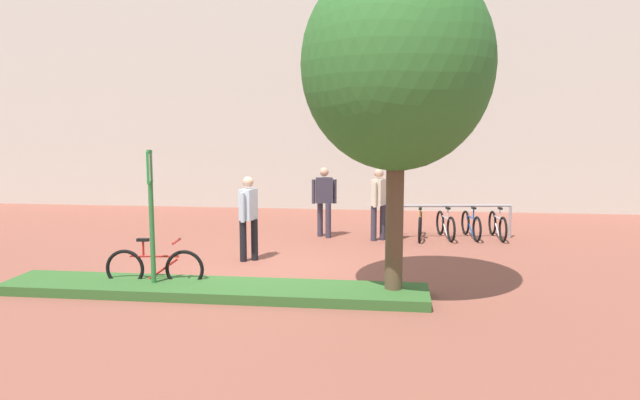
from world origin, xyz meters
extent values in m
plane|color=brown|center=(0.00, 0.00, 0.00)|extent=(60.00, 60.00, 0.00)
cube|color=beige|center=(0.00, 8.72, 5.00)|extent=(28.00, 1.20, 10.00)
cube|color=#336028|center=(-0.66, -1.76, 0.08)|extent=(7.00, 1.10, 0.16)
cylinder|color=brown|center=(2.28, -1.62, 1.24)|extent=(0.28, 0.28, 2.48)
ellipsoid|color=#2D6628|center=(2.28, -1.62, 3.66)|extent=(2.94, 2.94, 3.23)
cylinder|color=#2D7238|center=(-1.65, -1.76, 1.18)|extent=(0.08, 0.08, 2.35)
cube|color=#198C33|center=(-1.65, -1.76, 2.07)|extent=(0.10, 0.36, 0.52)
cube|color=white|center=(-1.65, -1.76, 2.07)|extent=(0.10, 0.30, 0.44)
torus|color=black|center=(-2.24, -1.57, 0.33)|extent=(0.66, 0.12, 0.66)
torus|color=black|center=(-1.22, -1.49, 0.33)|extent=(0.66, 0.12, 0.66)
cylinder|color=red|center=(-1.73, -1.53, 0.55)|extent=(0.84, 0.11, 0.04)
cylinder|color=red|center=(-1.63, -1.52, 0.30)|extent=(0.61, 0.09, 0.44)
cylinder|color=red|center=(-1.91, -1.54, 0.67)|extent=(0.04, 0.04, 0.28)
cube|color=black|center=(-1.91, -1.54, 0.83)|extent=(0.21, 0.10, 0.05)
cylinder|color=red|center=(-1.34, -1.50, 0.81)|extent=(0.07, 0.42, 0.04)
cylinder|color=#99999E|center=(1.98, 3.32, 0.40)|extent=(0.06, 0.06, 0.80)
cylinder|color=#99999E|center=(5.09, 3.78, 0.40)|extent=(0.06, 0.06, 0.80)
cylinder|color=#99999E|center=(3.53, 3.55, 0.80)|extent=(3.12, 0.52, 0.06)
torus|color=black|center=(2.31, 2.88, 0.30)|extent=(0.08, 0.61, 0.61)
torus|color=black|center=(2.28, 3.82, 0.30)|extent=(0.08, 0.61, 0.61)
cylinder|color=#1E7233|center=(2.29, 3.35, 0.51)|extent=(0.06, 0.77, 0.03)
cylinder|color=#1E7233|center=(2.29, 3.44, 0.27)|extent=(0.05, 0.56, 0.40)
cylinder|color=#1E7233|center=(2.30, 3.18, 0.62)|extent=(0.03, 0.03, 0.26)
cube|color=black|center=(2.30, 3.18, 0.76)|extent=(0.08, 0.19, 0.05)
cylinder|color=#1E7233|center=(2.28, 3.70, 0.75)|extent=(0.39, 0.05, 0.04)
torus|color=black|center=(2.88, 2.96, 0.30)|extent=(0.10, 0.61, 0.61)
torus|color=black|center=(2.95, 3.90, 0.30)|extent=(0.10, 0.61, 0.61)
cylinder|color=gold|center=(2.92, 3.43, 0.51)|extent=(0.08, 0.77, 0.03)
cylinder|color=gold|center=(2.92, 3.52, 0.27)|extent=(0.07, 0.56, 0.40)
cylinder|color=gold|center=(2.90, 3.26, 0.62)|extent=(0.03, 0.03, 0.26)
cube|color=black|center=(2.90, 3.26, 0.76)|extent=(0.09, 0.19, 0.05)
cylinder|color=gold|center=(2.94, 3.79, 0.75)|extent=(0.39, 0.06, 0.04)
torus|color=black|center=(3.62, 3.11, 0.30)|extent=(0.17, 0.61, 0.61)
torus|color=black|center=(3.44, 4.03, 0.30)|extent=(0.17, 0.61, 0.61)
cylinder|color=silver|center=(3.53, 3.57, 0.51)|extent=(0.18, 0.76, 0.03)
cylinder|color=silver|center=(3.51, 3.66, 0.27)|extent=(0.14, 0.55, 0.40)
cylinder|color=silver|center=(3.56, 3.41, 0.62)|extent=(0.03, 0.03, 0.26)
cube|color=black|center=(3.56, 3.41, 0.76)|extent=(0.11, 0.19, 0.05)
cylinder|color=silver|center=(3.46, 3.92, 0.75)|extent=(0.39, 0.11, 0.04)
torus|color=black|center=(4.23, 3.22, 0.30)|extent=(0.16, 0.61, 0.61)
torus|color=black|center=(4.07, 4.14, 0.30)|extent=(0.16, 0.61, 0.61)
cylinder|color=#194CA5|center=(4.15, 3.68, 0.51)|extent=(0.16, 0.76, 0.03)
cylinder|color=#194CA5|center=(4.14, 3.77, 0.27)|extent=(0.13, 0.55, 0.40)
cylinder|color=#194CA5|center=(4.18, 3.51, 0.62)|extent=(0.03, 0.03, 0.26)
cube|color=black|center=(4.18, 3.51, 0.76)|extent=(0.10, 0.19, 0.05)
cylinder|color=#194CA5|center=(4.09, 4.03, 0.75)|extent=(0.39, 0.10, 0.04)
torus|color=black|center=(4.83, 3.24, 0.30)|extent=(0.12, 0.61, 0.61)
torus|color=black|center=(4.74, 4.17, 0.30)|extent=(0.12, 0.61, 0.61)
cylinder|color=silver|center=(4.79, 3.71, 0.51)|extent=(0.11, 0.77, 0.03)
cylinder|color=silver|center=(4.78, 3.80, 0.27)|extent=(0.09, 0.56, 0.40)
cylinder|color=silver|center=(4.80, 3.54, 0.62)|extent=(0.03, 0.03, 0.26)
cube|color=black|center=(4.80, 3.54, 0.76)|extent=(0.09, 0.19, 0.05)
cylinder|color=silver|center=(4.75, 4.06, 0.75)|extent=(0.39, 0.07, 0.04)
cylinder|color=#ADADB2|center=(2.42, 3.29, 0.45)|extent=(0.16, 0.16, 0.90)
cylinder|color=#383342|center=(0.47, 3.44, 0.42)|extent=(0.14, 0.14, 0.85)
cylinder|color=#383342|center=(0.69, 3.27, 0.42)|extent=(0.14, 0.14, 0.85)
cube|color=#383342|center=(0.58, 3.36, 1.16)|extent=(0.44, 0.32, 0.62)
cylinder|color=#383342|center=(0.33, 3.30, 1.13)|extent=(0.09, 0.09, 0.59)
cylinder|color=#383342|center=(0.84, 3.41, 1.13)|extent=(0.09, 0.09, 0.59)
sphere|color=tan|center=(0.58, 3.36, 1.61)|extent=(0.22, 0.22, 0.22)
cylinder|color=black|center=(-0.54, 0.71, 0.42)|extent=(0.14, 0.14, 0.85)
cylinder|color=black|center=(-0.74, 0.57, 0.42)|extent=(0.14, 0.14, 0.85)
cube|color=silver|center=(-0.64, 0.64, 1.16)|extent=(0.32, 0.44, 0.62)
cylinder|color=silver|center=(-0.58, 0.89, 1.13)|extent=(0.09, 0.09, 0.59)
cylinder|color=silver|center=(-0.69, 0.38, 1.13)|extent=(0.09, 0.09, 0.59)
sphere|color=tan|center=(-0.64, 0.64, 1.61)|extent=(0.22, 0.22, 0.22)
cylinder|color=#383342|center=(1.81, 3.04, 0.42)|extent=(0.14, 0.14, 0.85)
cylinder|color=#383342|center=(2.02, 3.16, 0.42)|extent=(0.14, 0.14, 0.85)
cube|color=beige|center=(1.91, 3.10, 1.16)|extent=(0.35, 0.45, 0.62)
cylinder|color=beige|center=(1.83, 2.86, 1.13)|extent=(0.09, 0.09, 0.59)
cylinder|color=beige|center=(1.99, 3.35, 1.13)|extent=(0.09, 0.09, 0.59)
sphere|color=tan|center=(1.91, 3.10, 1.61)|extent=(0.22, 0.22, 0.22)
camera|label=1|loc=(2.25, -10.83, 2.76)|focal=33.11mm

